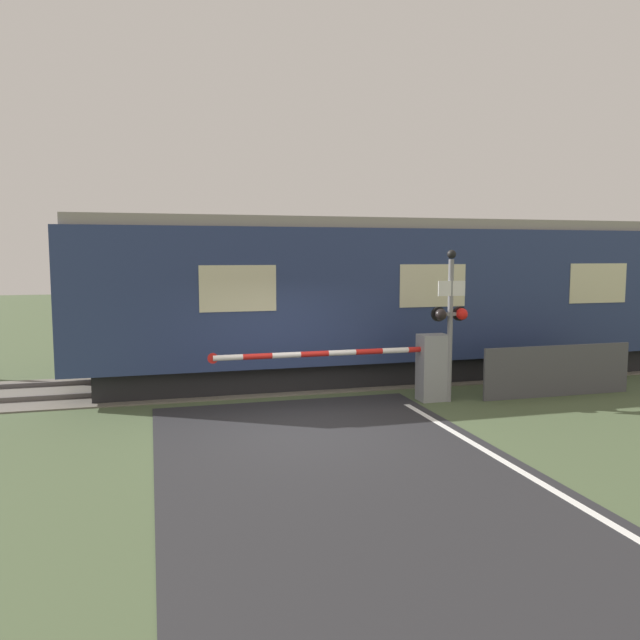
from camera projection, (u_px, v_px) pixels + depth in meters
ground_plane at (306, 427)px, 10.96m from camera, size 80.00×80.00×0.00m
track_bed at (265, 381)px, 14.81m from camera, size 36.00×3.20×0.13m
train at (406, 297)px, 15.54m from camera, size 15.98×3.09×3.84m
crossing_barrier at (420, 366)px, 12.84m from camera, size 4.92×0.44×1.38m
signal_post at (450, 316)px, 12.69m from camera, size 0.77×0.26×3.12m
roadside_fence at (558, 371)px, 13.31m from camera, size 3.52×0.06×1.10m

